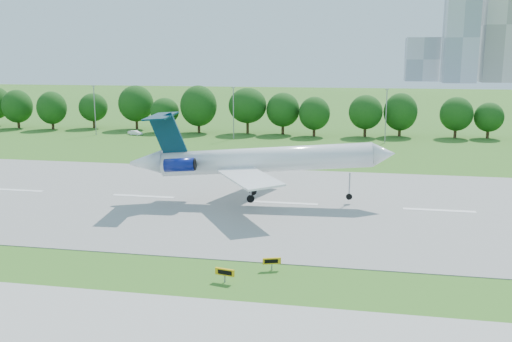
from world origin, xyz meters
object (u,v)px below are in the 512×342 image
(airliner, at_px, (253,159))
(service_vehicle_b, at_px, (134,132))
(service_vehicle_a, at_px, (136,133))
(taxi_sign_left, at_px, (272,261))

(airliner, height_order, service_vehicle_b, airliner)
(service_vehicle_a, xyz_separation_m, service_vehicle_b, (-0.65, 0.58, 0.02))
(taxi_sign_left, xyz_separation_m, service_vehicle_a, (-47.48, 82.99, -0.32))
(airliner, xyz_separation_m, service_vehicle_b, (-41.66, 59.63, -5.35))
(taxi_sign_left, distance_m, service_vehicle_b, 96.43)
(taxi_sign_left, bearing_deg, service_vehicle_b, 101.52)
(taxi_sign_left, distance_m, service_vehicle_a, 95.61)
(airliner, xyz_separation_m, taxi_sign_left, (6.47, -23.93, -5.06))
(airliner, relative_size, service_vehicle_b, 10.35)
(service_vehicle_b, bearing_deg, taxi_sign_left, -133.69)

